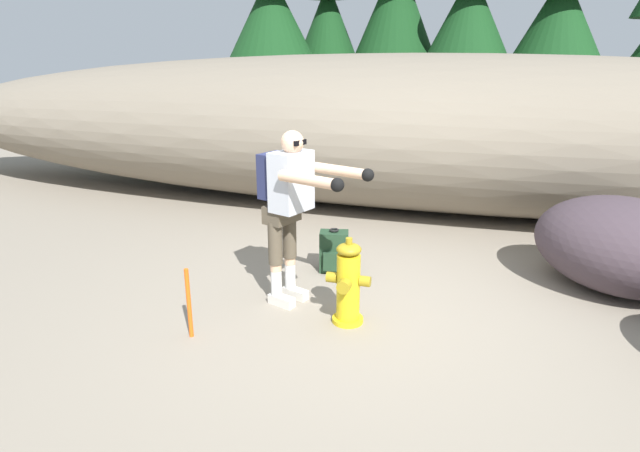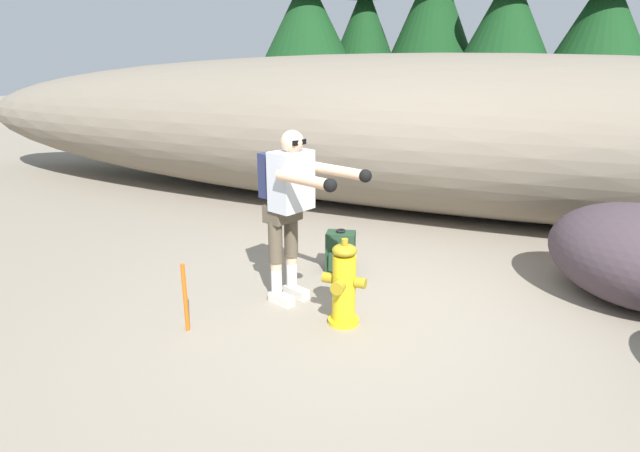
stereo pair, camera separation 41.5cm
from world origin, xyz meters
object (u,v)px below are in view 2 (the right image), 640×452
Objects in this scene: boulder_large at (639,256)px; survey_stake at (185,298)px; utility_worker at (290,197)px; fire_hydrant at (344,285)px; spare_backpack at (340,252)px.

boulder_large reaches higher than survey_stake.
utility_worker is 2.68× the size of survey_stake.
fire_hydrant reaches higher than survey_stake.
boulder_large reaches higher than spare_backpack.
boulder_large is at bearing 41.83° from utility_worker.
survey_stake is at bearing -152.30° from fire_hydrant.
utility_worker is (-0.59, 0.22, 0.66)m from fire_hydrant.
utility_worker is 3.42× the size of spare_backpack.
spare_backpack is (0.17, 0.85, -0.80)m from utility_worker.
fire_hydrant is 0.46× the size of boulder_large.
spare_backpack is 0.28× the size of boulder_large.
utility_worker is at bearing -157.90° from boulder_large.
spare_backpack is at bearing 65.96° from survey_stake.
fire_hydrant is at bearing 27.70° from survey_stake.
utility_worker is 0.96× the size of boulder_large.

